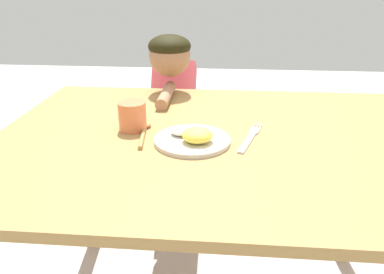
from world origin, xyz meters
TOP-DOWN VIEW (x-y plane):
  - dining_table at (0.00, 0.00)m, footprint 1.30×0.95m
  - plate at (-0.07, -0.06)m, footprint 0.21×0.21m
  - fork at (0.10, -0.01)m, footprint 0.08×0.22m
  - spoon at (-0.22, 0.01)m, footprint 0.05×0.19m
  - drinking_cup at (-0.25, 0.03)m, footprint 0.08×0.08m
  - person at (-0.19, 0.53)m, footprint 0.20×0.46m

SIDE VIEW (x-z plane):
  - person at x=-0.19m, z-range 0.05..1.02m
  - dining_table at x=0.00m, z-range 0.28..1.02m
  - fork at x=0.10m, z-range 0.74..0.75m
  - spoon at x=-0.22m, z-range 0.74..0.76m
  - plate at x=-0.07m, z-range 0.73..0.78m
  - drinking_cup at x=-0.25m, z-range 0.74..0.83m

